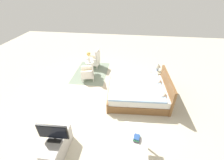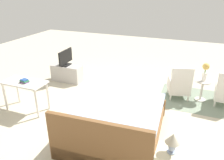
# 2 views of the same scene
# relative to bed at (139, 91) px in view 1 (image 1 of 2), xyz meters

# --- Properties ---
(ground_plane) EXTENTS (16.00, 16.00, 0.00)m
(ground_plane) POSITION_rel_bed_xyz_m (0.24, -1.18, -0.30)
(ground_plane) COLOR beige
(floor_rug) EXTENTS (2.10, 1.50, 0.01)m
(floor_rug) POSITION_rel_bed_xyz_m (-1.59, -2.19, -0.29)
(floor_rug) COLOR gray
(floor_rug) RESTS_ON ground_plane
(bed) EXTENTS (1.88, 2.18, 0.96)m
(bed) POSITION_rel_bed_xyz_m (0.00, 0.00, 0.00)
(bed) COLOR brown
(bed) RESTS_ON ground_plane
(armchair_by_window_left) EXTENTS (0.57, 0.57, 0.92)m
(armchair_by_window_left) POSITION_rel_bed_xyz_m (-2.17, -2.13, 0.08)
(armchair_by_window_left) COLOR white
(armchair_by_window_left) RESTS_ON floor_rug
(armchair_by_window_right) EXTENTS (0.67, 0.67, 0.92)m
(armchair_by_window_right) POSITION_rel_bed_xyz_m (-1.02, -2.13, 0.08)
(armchair_by_window_right) COLOR white
(armchair_by_window_right) RESTS_ON floor_rug
(side_table) EXTENTS (0.40, 0.40, 0.56)m
(side_table) POSITION_rel_bed_xyz_m (-1.59, -2.23, 0.05)
(side_table) COLOR beige
(side_table) RESTS_ON ground_plane
(flower_vase) EXTENTS (0.17, 0.17, 0.48)m
(flower_vase) POSITION_rel_bed_xyz_m (-1.59, -2.23, 0.56)
(flower_vase) COLOR silver
(flower_vase) RESTS_ON side_table
(nightstand) EXTENTS (0.44, 0.41, 0.56)m
(nightstand) POSITION_rel_bed_xyz_m (-1.16, 0.76, -0.02)
(nightstand) COLOR beige
(nightstand) RESTS_ON ground_plane
(table_lamp) EXTENTS (0.22, 0.22, 0.33)m
(table_lamp) POSITION_rel_bed_xyz_m (-1.16, 0.76, 0.48)
(table_lamp) COLOR #9EADC6
(table_lamp) RESTS_ON nightstand
(tv_stand) EXTENTS (0.96, 0.40, 0.53)m
(tv_stand) POSITION_rel_bed_xyz_m (2.41, -2.03, -0.04)
(tv_stand) COLOR #B7B2AD
(tv_stand) RESTS_ON ground_plane
(tv_flatscreen) EXTENTS (0.21, 0.71, 0.49)m
(tv_flatscreen) POSITION_rel_bed_xyz_m (2.41, -2.03, 0.48)
(tv_flatscreen) COLOR black
(tv_flatscreen) RESTS_ON tv_stand
(vanity_desk) EXTENTS (1.04, 0.52, 0.75)m
(vanity_desk) POSITION_rel_bed_xyz_m (2.36, -0.16, 0.34)
(vanity_desk) COLOR silver
(vanity_desk) RESTS_ON ground_plane
(book_stack) EXTENTS (0.22, 0.17, 0.08)m
(book_stack) POSITION_rel_bed_xyz_m (2.31, -0.13, 0.49)
(book_stack) COLOR #66387A
(book_stack) RESTS_ON vanity_desk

